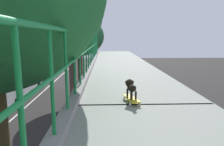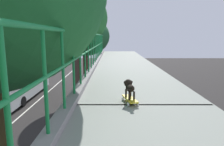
% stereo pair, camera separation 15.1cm
% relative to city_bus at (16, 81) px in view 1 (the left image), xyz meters
% --- Properties ---
extents(green_railing, '(0.20, 28.58, 1.32)m').
position_rel_city_bus_xyz_m(green_railing, '(8.74, -19.40, 3.66)').
color(green_railing, gray).
rests_on(green_railing, overpass_deck).
extents(city_bus, '(2.57, 10.17, 3.34)m').
position_rel_city_bus_xyz_m(city_bus, '(0.00, 0.00, 0.00)').
color(city_bus, white).
rests_on(city_bus, ground).
extents(roadside_tree_far, '(4.70, 4.70, 9.95)m').
position_rel_city_bus_xyz_m(roadside_tree_far, '(6.78, -5.33, 5.85)').
color(roadside_tree_far, '#4A372F').
rests_on(roadside_tree_far, ground).
extents(roadside_tree_farthest, '(5.14, 5.14, 8.52)m').
position_rel_city_bus_xyz_m(roadside_tree_farthest, '(6.64, 0.53, 4.54)').
color(roadside_tree_farthest, brown).
rests_on(roadside_tree_farthest, ground).
extents(toy_skateboard, '(0.29, 0.54, 0.09)m').
position_rel_city_bus_xyz_m(toy_skateboard, '(9.79, -17.56, 3.44)').
color(toy_skateboard, gold).
rests_on(toy_skateboard, overpass_deck).
extents(small_dog, '(0.21, 0.38, 0.33)m').
position_rel_city_bus_xyz_m(small_dog, '(9.78, -17.52, 3.66)').
color(small_dog, black).
rests_on(small_dog, toy_skateboard).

